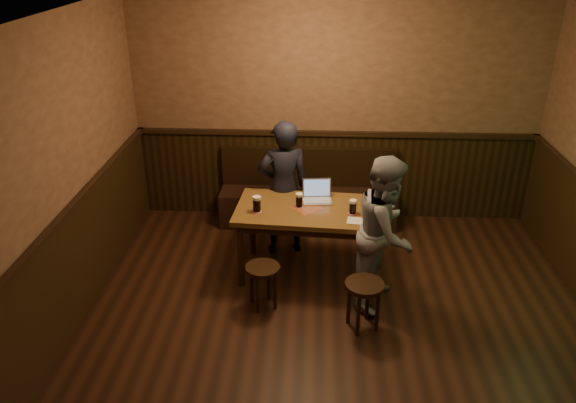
# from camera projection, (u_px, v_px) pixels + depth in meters

# --- Properties ---
(room) EXTENTS (5.04, 6.04, 2.84)m
(room) POSITION_uv_depth(u_px,v_px,m) (345.00, 237.00, 4.47)
(room) COLOR black
(room) RESTS_ON ground
(bench) EXTENTS (2.20, 0.50, 0.95)m
(bench) POSITION_uv_depth(u_px,v_px,m) (308.00, 200.00, 7.14)
(bench) COLOR black
(bench) RESTS_ON ground
(pub_table) EXTENTS (1.53, 0.94, 0.79)m
(pub_table) POSITION_uv_depth(u_px,v_px,m) (306.00, 217.00, 5.91)
(pub_table) COLOR brown
(pub_table) RESTS_ON ground
(stool_left) EXTENTS (0.44, 0.44, 0.46)m
(stool_left) POSITION_uv_depth(u_px,v_px,m) (263.00, 274.00, 5.49)
(stool_left) COLOR black
(stool_left) RESTS_ON ground
(stool_right) EXTENTS (0.47, 0.47, 0.49)m
(stool_right) POSITION_uv_depth(u_px,v_px,m) (364.00, 292.00, 5.17)
(stool_right) COLOR black
(stool_right) RESTS_ON ground
(pint_left) EXTENTS (0.11, 0.11, 0.17)m
(pint_left) POSITION_uv_depth(u_px,v_px,m) (257.00, 204.00, 5.75)
(pint_left) COLOR #A8142E
(pint_left) RESTS_ON pub_table
(pint_mid) EXTENTS (0.10, 0.10, 0.15)m
(pint_mid) POSITION_uv_depth(u_px,v_px,m) (299.00, 200.00, 5.85)
(pint_mid) COLOR #A8142E
(pint_mid) RESTS_ON pub_table
(pint_right) EXTENTS (0.10, 0.10, 0.16)m
(pint_right) POSITION_uv_depth(u_px,v_px,m) (353.00, 207.00, 5.71)
(pint_right) COLOR #A8142E
(pint_right) RESTS_ON pub_table
(laptop) EXTENTS (0.33, 0.27, 0.22)m
(laptop) POSITION_uv_depth(u_px,v_px,m) (317.00, 195.00, 6.02)
(laptop) COLOR silver
(laptop) RESTS_ON pub_table
(menu) EXTENTS (0.24, 0.18, 0.00)m
(menu) POSITION_uv_depth(u_px,v_px,m) (358.00, 221.00, 5.59)
(menu) COLOR silver
(menu) RESTS_ON pub_table
(person_suit) EXTENTS (0.65, 0.51, 1.58)m
(person_suit) POSITION_uv_depth(u_px,v_px,m) (284.00, 188.00, 6.29)
(person_suit) COLOR black
(person_suit) RESTS_ON ground
(person_grey) EXTENTS (0.81, 0.91, 1.55)m
(person_grey) POSITION_uv_depth(u_px,v_px,m) (386.00, 232.00, 5.41)
(person_grey) COLOR gray
(person_grey) RESTS_ON ground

